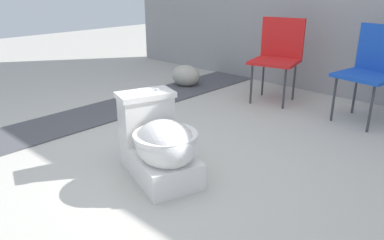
% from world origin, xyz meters
% --- Properties ---
extents(ground_plane, '(14.00, 14.00, 0.00)m').
position_xyz_m(ground_plane, '(0.00, 0.00, 0.00)').
color(ground_plane, '#B7B2A8').
extents(gravel_strip, '(0.56, 8.00, 0.01)m').
position_xyz_m(gravel_strip, '(-1.21, 0.50, 0.01)').
color(gravel_strip, '#4C4C51').
rests_on(gravel_strip, ground).
extents(toilet, '(0.71, 0.55, 0.52)m').
position_xyz_m(toilet, '(0.10, -0.15, 0.22)').
color(toilet, white).
rests_on(toilet, ground).
extents(folding_chair_left, '(0.53, 0.53, 0.83)m').
position_xyz_m(folding_chair_left, '(-0.25, 1.81, 0.51)').
color(folding_chair_left, red).
rests_on(folding_chair_left, ground).
extents(folding_chair_middle, '(0.51, 0.51, 0.83)m').
position_xyz_m(folding_chair_middle, '(0.68, 1.83, 0.51)').
color(folding_chair_middle, '#1947B2').
rests_on(folding_chair_middle, ground).
extents(boulder_near, '(0.38, 0.34, 0.25)m').
position_xyz_m(boulder_near, '(-1.32, 1.55, 0.13)').
color(boulder_near, '#ADA899').
rests_on(boulder_near, ground).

